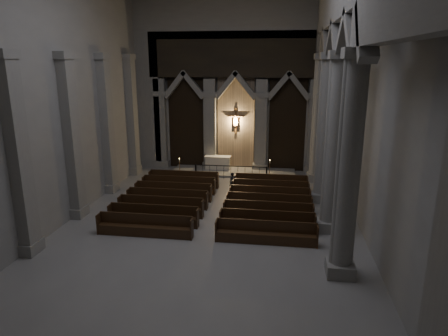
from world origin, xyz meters
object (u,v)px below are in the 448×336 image
at_px(candle_stand_left, 180,172).
at_px(altar_rail, 231,170).
at_px(candle_stand_right, 269,174).
at_px(pews, 217,204).
at_px(worshipper, 233,182).
at_px(altar, 218,162).

bearing_deg(candle_stand_left, altar_rail, 3.15).
height_order(candle_stand_right, pews, candle_stand_right).
bearing_deg(worshipper, candle_stand_right, 29.67).
height_order(candle_stand_left, pews, candle_stand_left).
distance_m(candle_stand_left, pews, 6.45).
bearing_deg(pews, altar_rail, 90.00).
xyz_separation_m(altar, candle_stand_right, (3.71, -1.62, -0.25)).
bearing_deg(altar, pews, -81.21).
bearing_deg(candle_stand_right, altar_rail, -173.90).
relative_size(candle_stand_left, pews, 0.14).
xyz_separation_m(altar, candle_stand_left, (-2.25, -2.08, -0.25)).
distance_m(candle_stand_left, candle_stand_right, 5.98).
relative_size(altar_rail, worshipper, 4.14).
bearing_deg(pews, candle_stand_right, 66.80).
bearing_deg(altar_rail, worshipper, -80.11).
xyz_separation_m(candle_stand_left, candle_stand_right, (5.96, 0.46, -0.00)).
distance_m(altar, candle_stand_right, 4.05).
relative_size(candle_stand_left, worshipper, 1.17).
height_order(altar, worshipper, worshipper).
xyz_separation_m(altar_rail, candle_stand_left, (-3.42, -0.19, -0.26)).
xyz_separation_m(altar, altar_rail, (1.17, -1.89, 0.01)).
bearing_deg(worshipper, pews, -121.52).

